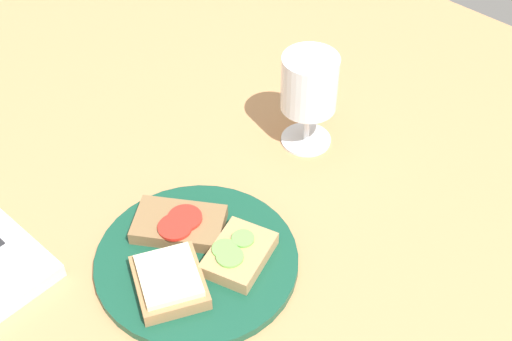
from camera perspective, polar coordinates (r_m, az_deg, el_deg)
name	(u,v)px	position (r cm, az deg, el deg)	size (l,w,h in cm)	color
wooden_table	(214,236)	(94.37, -3.38, -5.26)	(140.00, 140.00, 3.00)	#B27F51
plate	(197,261)	(89.20, -4.77, -7.21)	(25.24, 25.24, 1.18)	#144733
sandwich_with_cheese	(169,281)	(85.31, -6.95, -8.75)	(11.38, 11.90, 2.68)	#937047
sandwich_with_cucumber	(239,254)	(87.50, -1.40, -6.69)	(10.51, 8.84, 2.25)	#A88456
sandwich_with_tomato	(179,224)	(91.17, -6.17, -4.28)	(12.07, 13.29, 2.27)	brown
wine_glass	(309,87)	(99.19, 4.28, 6.69)	(7.93, 7.93, 14.71)	white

